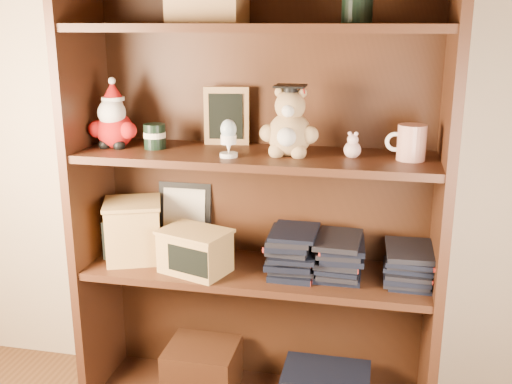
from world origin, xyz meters
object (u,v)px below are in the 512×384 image
Objects in this scene: bookcase at (258,200)px; teacher_mug at (411,142)px; grad_teddy_bear at (289,128)px; treats_box at (133,230)px.

bookcase reaches higher than teacher_mug.
grad_teddy_bear reaches higher than treats_box.
bookcase is 7.10× the size of grad_teddy_bear.
bookcase is 0.45m from treats_box.
bookcase is at bearing 6.76° from treats_box.
grad_teddy_bear is at bearing -0.62° from treats_box.
teacher_mug is (0.37, 0.01, -0.03)m from grad_teddy_bear.
bookcase is at bearing 152.59° from grad_teddy_bear.
bookcase is 0.29m from grad_teddy_bear.
teacher_mug is 0.98m from treats_box.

